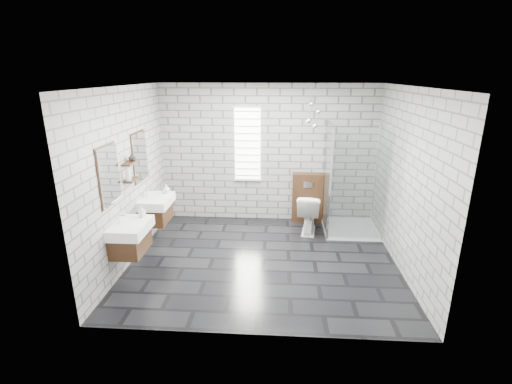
# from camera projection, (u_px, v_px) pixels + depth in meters

# --- Properties ---
(floor) EXTENTS (4.20, 3.60, 0.02)m
(floor) POSITION_uv_depth(u_px,v_px,m) (263.00, 260.00, 5.99)
(floor) COLOR black
(floor) RESTS_ON ground
(ceiling) EXTENTS (4.20, 3.60, 0.02)m
(ceiling) POSITION_uv_depth(u_px,v_px,m) (264.00, 85.00, 5.15)
(ceiling) COLOR white
(ceiling) RESTS_ON wall_back
(wall_back) EXTENTS (4.20, 0.02, 2.70)m
(wall_back) POSITION_uv_depth(u_px,v_px,m) (268.00, 154.00, 7.29)
(wall_back) COLOR #A0A19B
(wall_back) RESTS_ON floor
(wall_front) EXTENTS (4.20, 0.02, 2.70)m
(wall_front) POSITION_uv_depth(u_px,v_px,m) (256.00, 227.00, 3.85)
(wall_front) COLOR #A0A19B
(wall_front) RESTS_ON floor
(wall_left) EXTENTS (0.02, 3.60, 2.70)m
(wall_left) POSITION_uv_depth(u_px,v_px,m) (127.00, 177.00, 5.70)
(wall_left) COLOR #A0A19B
(wall_left) RESTS_ON floor
(wall_right) EXTENTS (0.02, 3.60, 2.70)m
(wall_right) POSITION_uv_depth(u_px,v_px,m) (407.00, 182.00, 5.44)
(wall_right) COLOR #A0A19B
(wall_right) RESTS_ON floor
(vanity_left) EXTENTS (0.47, 0.70, 1.57)m
(vanity_left) POSITION_uv_depth(u_px,v_px,m) (128.00, 229.00, 5.27)
(vanity_left) COLOR #3E2513
(vanity_left) RESTS_ON wall_left
(vanity_right) EXTENTS (0.47, 0.70, 1.57)m
(vanity_right) POSITION_uv_depth(u_px,v_px,m) (154.00, 202.00, 6.37)
(vanity_right) COLOR #3E2513
(vanity_right) RESTS_ON wall_left
(shelf_lower) EXTENTS (0.14, 0.30, 0.03)m
(shelf_lower) POSITION_uv_depth(u_px,v_px,m) (131.00, 180.00, 5.65)
(shelf_lower) COLOR #3E2513
(shelf_lower) RESTS_ON wall_left
(shelf_upper) EXTENTS (0.14, 0.30, 0.03)m
(shelf_upper) POSITION_uv_depth(u_px,v_px,m) (129.00, 163.00, 5.57)
(shelf_upper) COLOR #3E2513
(shelf_upper) RESTS_ON wall_left
(window) EXTENTS (0.56, 0.05, 1.48)m
(window) POSITION_uv_depth(u_px,v_px,m) (248.00, 144.00, 7.22)
(window) COLOR white
(window) RESTS_ON wall_back
(cistern_panel) EXTENTS (0.60, 0.20, 1.00)m
(cistern_panel) POSITION_uv_depth(u_px,v_px,m) (307.00, 198.00, 7.39)
(cistern_panel) COLOR #3E2513
(cistern_panel) RESTS_ON floor
(flush_plate) EXTENTS (0.18, 0.01, 0.12)m
(flush_plate) POSITION_uv_depth(u_px,v_px,m) (308.00, 185.00, 7.20)
(flush_plate) COLOR silver
(flush_plate) RESTS_ON cistern_panel
(shower_enclosure) EXTENTS (1.00, 1.00, 2.03)m
(shower_enclosure) POSITION_uv_depth(u_px,v_px,m) (347.00, 207.00, 6.86)
(shower_enclosure) COLOR white
(shower_enclosure) RESTS_ON floor
(pendant_cluster) EXTENTS (0.26, 0.26, 0.76)m
(pendant_cluster) POSITION_uv_depth(u_px,v_px,m) (312.00, 116.00, 6.58)
(pendant_cluster) COLOR silver
(pendant_cluster) RESTS_ON ceiling
(toilet) EXTENTS (0.51, 0.78, 0.75)m
(toilet) POSITION_uv_depth(u_px,v_px,m) (309.00, 213.00, 6.96)
(toilet) COLOR white
(toilet) RESTS_ON floor
(soap_bottle_a) EXTENTS (0.10, 0.10, 0.17)m
(soap_bottle_a) POSITION_uv_depth(u_px,v_px,m) (142.00, 212.00, 5.44)
(soap_bottle_a) COLOR #B2B2B2
(soap_bottle_a) RESTS_ON vanity_left
(soap_bottle_b) EXTENTS (0.15, 0.15, 0.16)m
(soap_bottle_b) POSITION_uv_depth(u_px,v_px,m) (166.00, 189.00, 6.54)
(soap_bottle_b) COLOR #B2B2B2
(soap_bottle_b) RESTS_ON vanity_right
(soap_bottle_c) EXTENTS (0.09, 0.09, 0.21)m
(soap_bottle_c) POSITION_uv_depth(u_px,v_px,m) (128.00, 174.00, 5.52)
(soap_bottle_c) COLOR #B2B2B2
(soap_bottle_c) RESTS_ON shelf_lower
(vase) EXTENTS (0.12, 0.12, 0.11)m
(vase) POSITION_uv_depth(u_px,v_px,m) (132.00, 157.00, 5.65)
(vase) COLOR #B2B2B2
(vase) RESTS_ON shelf_upper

